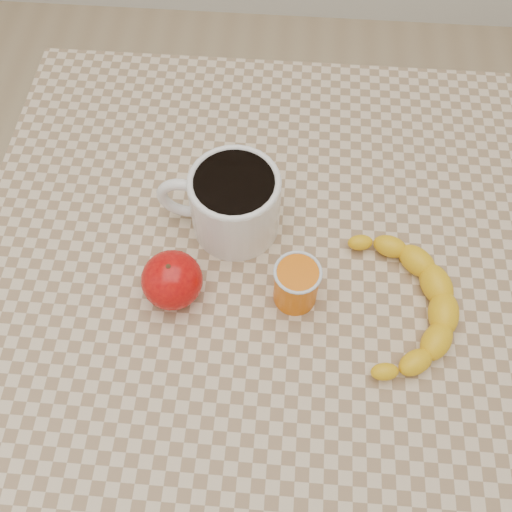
# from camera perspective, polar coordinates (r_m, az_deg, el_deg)

# --- Properties ---
(ground) EXTENTS (3.00, 3.00, 0.00)m
(ground) POSITION_cam_1_polar(r_m,az_deg,el_deg) (1.48, 0.00, -14.88)
(ground) COLOR tan
(ground) RESTS_ON ground
(table) EXTENTS (0.80, 0.80, 0.75)m
(table) POSITION_cam_1_polar(r_m,az_deg,el_deg) (0.86, 0.00, -3.49)
(table) COLOR #CFB592
(table) RESTS_ON ground
(coffee_mug) EXTENTS (0.17, 0.13, 0.10)m
(coffee_mug) POSITION_cam_1_polar(r_m,az_deg,el_deg) (0.77, -2.37, 5.49)
(coffee_mug) COLOR white
(coffee_mug) RESTS_ON table
(orange_juice_glass) EXTENTS (0.06, 0.06, 0.07)m
(orange_juice_glass) POSITION_cam_1_polar(r_m,az_deg,el_deg) (0.73, 4.06, -2.81)
(orange_juice_glass) COLOR #E26307
(orange_juice_glass) RESTS_ON table
(apple) EXTENTS (0.09, 0.09, 0.07)m
(apple) POSITION_cam_1_polar(r_m,az_deg,el_deg) (0.74, -8.40, -2.39)
(apple) COLOR #940408
(apple) RESTS_ON table
(banana) EXTENTS (0.18, 0.25, 0.04)m
(banana) POSITION_cam_1_polar(r_m,az_deg,el_deg) (0.76, 14.38, -4.68)
(banana) COLOR yellow
(banana) RESTS_ON table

